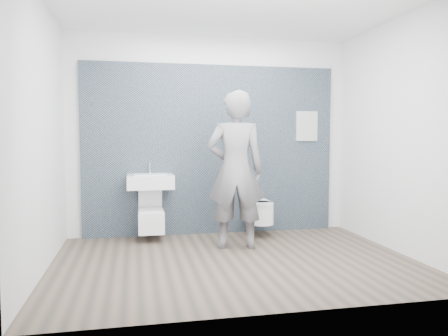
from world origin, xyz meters
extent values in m
plane|color=brown|center=(0.00, 0.00, 0.00)|extent=(4.00, 4.00, 0.00)
plane|color=silver|center=(0.00, 1.50, 1.40)|extent=(4.00, 0.00, 4.00)
plane|color=silver|center=(0.00, -1.50, 1.40)|extent=(4.00, 0.00, 4.00)
plane|color=silver|center=(-2.00, 0.00, 1.40)|extent=(0.00, 3.00, 3.00)
plane|color=silver|center=(2.00, 0.00, 1.40)|extent=(0.00, 3.00, 3.00)
plane|color=white|center=(0.00, 0.00, 2.80)|extent=(4.00, 4.00, 0.00)
cube|color=black|center=(0.00, 1.47, 0.00)|extent=(3.60, 0.06, 2.40)
cube|color=white|center=(-0.88, 1.21, 0.79)|extent=(0.61, 0.46, 0.18)
cube|color=silver|center=(-0.88, 1.19, 0.88)|extent=(0.43, 0.31, 0.03)
cylinder|color=silver|center=(-0.88, 1.38, 0.96)|extent=(0.02, 0.02, 0.15)
cylinder|color=silver|center=(-0.88, 1.33, 1.02)|extent=(0.02, 0.10, 0.02)
cylinder|color=silver|center=(-0.88, 1.42, 0.64)|extent=(0.04, 0.04, 0.12)
cube|color=white|center=(-0.88, 1.20, 0.26)|extent=(0.34, 0.49, 0.28)
cylinder|color=silver|center=(-0.88, 1.16, 0.38)|extent=(0.24, 0.24, 0.03)
cube|color=white|center=(-0.88, 1.16, 0.41)|extent=(0.32, 0.39, 0.02)
cube|color=white|center=(-0.88, 1.34, 0.59)|extent=(0.32, 0.11, 0.35)
cube|color=silver|center=(-0.88, 1.41, 0.15)|extent=(0.09, 0.06, 0.08)
cube|color=white|center=(0.62, 1.25, 0.32)|extent=(0.33, 0.39, 0.28)
cylinder|color=white|center=(0.62, 1.05, 0.32)|extent=(0.33, 0.33, 0.28)
cube|color=white|center=(0.62, 1.22, 0.47)|extent=(0.31, 0.37, 0.03)
cylinder|color=white|center=(0.62, 1.03, 0.47)|extent=(0.31, 0.31, 0.03)
cube|color=silver|center=(0.62, 1.41, 0.22)|extent=(0.09, 0.06, 0.08)
cube|color=white|center=(1.42, 1.43, 0.00)|extent=(0.33, 0.03, 0.44)
imported|color=slate|center=(0.14, 0.57, 0.97)|extent=(0.78, 0.58, 1.95)
camera|label=1|loc=(-1.09, -4.67, 1.38)|focal=35.00mm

